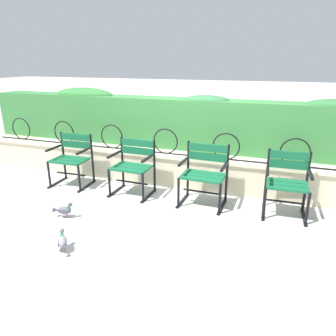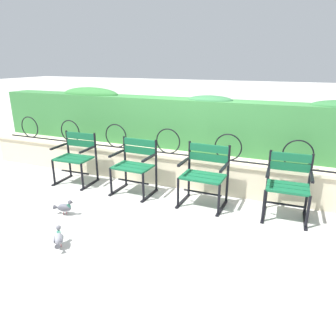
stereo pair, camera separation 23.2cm
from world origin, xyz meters
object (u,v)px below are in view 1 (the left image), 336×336
at_px(park_chair_leftmost, 72,158).
at_px(pigeon_far_side, 64,210).
at_px(park_chair_rightmost, 287,182).
at_px(park_chair_centre_right, 204,173).
at_px(pigeon_near_chairs, 62,242).
at_px(park_chair_centre_left, 133,165).

bearing_deg(park_chair_leftmost, pigeon_far_side, -60.62).
bearing_deg(park_chair_leftmost, park_chair_rightmost, 0.59).
distance_m(park_chair_centre_right, pigeon_near_chairs, 2.12).
height_order(pigeon_near_chairs, pigeon_far_side, same).
xyz_separation_m(park_chair_centre_left, park_chair_centre_right, (1.12, -0.00, 0.01)).
bearing_deg(park_chair_centre_left, park_chair_centre_right, -0.12).
relative_size(park_chair_centre_left, pigeon_near_chairs, 3.31).
relative_size(park_chair_centre_right, pigeon_far_side, 3.00).
bearing_deg(park_chair_leftmost, park_chair_centre_left, -0.26).
xyz_separation_m(park_chair_rightmost, pigeon_near_chairs, (-2.28, -1.77, -0.35)).
bearing_deg(park_chair_leftmost, park_chair_centre_right, -0.19).
distance_m(park_chair_centre_left, park_chair_rightmost, 2.24).
bearing_deg(park_chair_centre_right, park_chair_centre_left, 179.88).
distance_m(park_chair_rightmost, pigeon_near_chairs, 2.91).
height_order(park_chair_centre_right, pigeon_near_chairs, park_chair_centre_right).
xyz_separation_m(park_chair_centre_left, pigeon_far_side, (-0.51, -1.08, -0.35)).
distance_m(park_chair_leftmost, park_chair_rightmost, 3.36).
bearing_deg(pigeon_far_side, park_chair_centre_right, 33.40).
distance_m(pigeon_near_chairs, pigeon_far_side, 0.81).
xyz_separation_m(park_chair_rightmost, pigeon_far_side, (-2.75, -1.12, -0.35)).
height_order(park_chair_centre_left, pigeon_far_side, park_chair_centre_left).
relative_size(park_chair_centre_right, park_chair_rightmost, 1.02).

